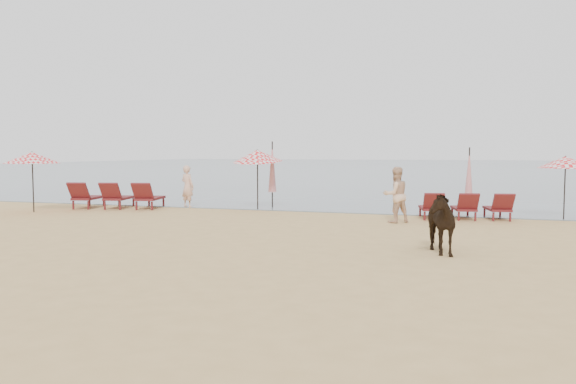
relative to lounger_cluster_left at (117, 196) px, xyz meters
name	(u,v)px	position (x,y,z in m)	size (l,w,h in m)	color
ground	(208,266)	(8.27, -8.88, -0.49)	(120.00, 120.00, 0.00)	tan
sea	(438,166)	(8.27, 71.12, -0.49)	(160.00, 140.00, 0.06)	#51606B
lounger_cluster_left	(117,196)	(0.00, 0.00, 0.00)	(3.58, 2.58, 0.71)	maroon
lounger_cluster_right	(465,207)	(12.93, 0.51, -0.07)	(3.05, 2.16, 0.61)	maroon
umbrella_open_left_a	(32,158)	(-2.19, -1.99, 1.51)	(1.96, 1.96, 2.23)	black
umbrella_open_left_b	(257,156)	(5.35, 1.36, 1.57)	(1.87, 1.90, 2.38)	black
umbrella_open_right	(566,162)	(16.00, 1.45, 1.38)	(1.71, 1.71, 2.09)	black
umbrella_closed_left	(272,167)	(5.69, 2.07, 1.12)	(0.32, 0.32, 2.62)	black
umbrella_closed_right	(469,174)	(13.03, 1.51, 0.96)	(0.29, 0.29, 2.37)	black
cow	(435,222)	(12.37, -6.05, 0.19)	(0.74, 1.61, 1.36)	black
beachgoer_left	(188,187)	(2.41, 1.25, 0.34)	(0.61, 0.40, 1.68)	#DFA78B
beachgoer_right_a	(396,195)	(10.87, -1.00, 0.38)	(0.85, 0.66, 1.75)	#D7A986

